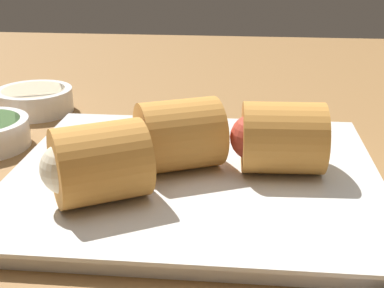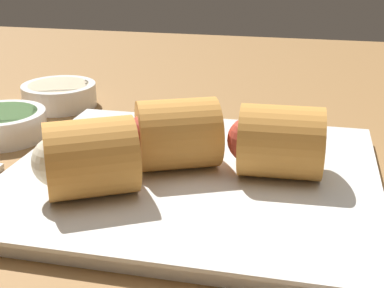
{
  "view_description": "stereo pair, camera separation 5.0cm",
  "coord_description": "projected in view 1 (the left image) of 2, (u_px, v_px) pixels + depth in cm",
  "views": [
    {
      "loc": [
        0.23,
        -39.39,
        21.78
      ],
      "look_at": [
        -3.71,
        0.52,
        5.82
      ],
      "focal_mm": 50.0,
      "sensor_mm": 36.0,
      "label": 1
    },
    {
      "loc": [
        5.17,
        -38.58,
        21.78
      ],
      "look_at": [
        -3.71,
        0.52,
        5.82
      ],
      "focal_mm": 50.0,
      "sensor_mm": 36.0,
      "label": 2
    }
  ],
  "objects": [
    {
      "name": "serving_plate",
      "position": [
        192.0,
        178.0,
        0.44
      ],
      "size": [
        30.04,
        26.85,
        1.5
      ],
      "color": "silver",
      "rests_on": "table_surface"
    },
    {
      "name": "roll_back_left",
      "position": [
        90.0,
        164.0,
        0.38
      ],
      "size": [
        8.47,
        8.2,
        5.79
      ],
      "color": "#C68438",
      "rests_on": "serving_plate"
    },
    {
      "name": "roll_front_right",
      "position": [
        274.0,
        138.0,
        0.43
      ],
      "size": [
        7.63,
        6.09,
        5.79
      ],
      "color": "#C68438",
      "rests_on": "serving_plate"
    },
    {
      "name": "table_surface",
      "position": [
        236.0,
        202.0,
        0.44
      ],
      "size": [
        180.0,
        140.0,
        2.0
      ],
      "color": "olive",
      "rests_on": "ground"
    },
    {
      "name": "dipping_bowl_far",
      "position": [
        33.0,
        100.0,
        0.62
      ],
      "size": [
        8.81,
        8.81,
        2.77
      ],
      "color": "white",
      "rests_on": "table_surface"
    },
    {
      "name": "roll_front_left",
      "position": [
        171.0,
        135.0,
        0.43
      ],
      "size": [
        8.28,
        7.92,
        5.79
      ],
      "color": "#C68438",
      "rests_on": "serving_plate"
    }
  ]
}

